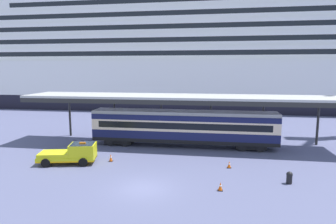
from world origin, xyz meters
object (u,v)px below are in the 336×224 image
at_px(cruise_ship, 275,55).
at_px(train_carriage, 183,127).
at_px(traffic_cone_near, 229,165).
at_px(quay_bollard, 289,177).
at_px(traffic_cone_mid, 111,158).
at_px(service_truck, 73,153).
at_px(traffic_cone_far, 220,186).

bearing_deg(cruise_ship, train_carriage, -113.84).
xyz_separation_m(traffic_cone_near, quay_bollard, (4.41, -2.97, 0.21)).
bearing_deg(quay_bollard, cruise_ship, 80.85).
bearing_deg(traffic_cone_mid, service_truck, -161.48).
xyz_separation_m(service_truck, traffic_cone_far, (13.55, -4.17, -0.67)).
height_order(cruise_ship, train_carriage, cruise_ship).
bearing_deg(traffic_cone_near, quay_bollard, -33.94).
bearing_deg(traffic_cone_far, quay_bollard, 22.21).
distance_m(service_truck, traffic_cone_mid, 3.53).
xyz_separation_m(traffic_cone_far, quay_bollard, (5.30, 2.16, 0.19)).
height_order(cruise_ship, service_truck, cruise_ship).
height_order(train_carriage, quay_bollard, train_carriage).
distance_m(train_carriage, quay_bollard, 13.54).
xyz_separation_m(cruise_ship, train_carriage, (-17.05, -38.58, -9.65)).
bearing_deg(service_truck, traffic_cone_far, -17.10).
xyz_separation_m(cruise_ship, traffic_cone_near, (-12.18, -45.32, -11.64)).
distance_m(cruise_ship, traffic_cone_mid, 52.14).
bearing_deg(traffic_cone_mid, quay_bollard, -11.31).
bearing_deg(train_carriage, cruise_ship, 66.16).
bearing_deg(traffic_cone_mid, traffic_cone_near, -0.73).
xyz_separation_m(train_carriage, quay_bollard, (9.27, -9.70, -1.79)).
relative_size(train_carriage, traffic_cone_near, 32.86).
height_order(service_truck, traffic_cone_near, service_truck).
relative_size(traffic_cone_near, quay_bollard, 0.66).
bearing_deg(traffic_cone_near, train_carriage, 125.83).
height_order(service_truck, traffic_cone_mid, service_truck).
xyz_separation_m(traffic_cone_mid, quay_bollard, (15.55, -3.11, 0.14)).
relative_size(train_carriage, traffic_cone_far, 31.63).
relative_size(cruise_ship, traffic_cone_mid, 209.50).
distance_m(service_truck, traffic_cone_far, 14.20).
xyz_separation_m(train_carriage, traffic_cone_far, (3.98, -11.87, -1.98)).
height_order(train_carriage, traffic_cone_mid, train_carriage).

